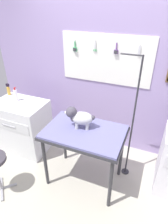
{
  "coord_description": "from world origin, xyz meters",
  "views": [
    {
      "loc": [
        0.75,
        -1.45,
        2.26
      ],
      "look_at": [
        0.01,
        0.33,
        1.11
      ],
      "focal_mm": 30.87,
      "sensor_mm": 36.0,
      "label": 1
    }
  ],
  "objects_px": {
    "grooming_arm": "(131,127)",
    "dog": "(79,117)",
    "grooming_table": "(84,136)",
    "conditioner_bottle": "(16,95)",
    "counter_left": "(23,126)"
  },
  "relations": [
    {
      "from": "grooming_arm",
      "to": "dog",
      "type": "distance_m",
      "value": 0.7
    },
    {
      "from": "dog",
      "to": "counter_left",
      "type": "relative_size",
      "value": 0.43
    },
    {
      "from": "dog",
      "to": "conditioner_bottle",
      "type": "bearing_deg",
      "value": 167.09
    },
    {
      "from": "grooming_arm",
      "to": "conditioner_bottle",
      "type": "height_order",
      "value": "grooming_arm"
    },
    {
      "from": "grooming_table",
      "to": "conditioner_bottle",
      "type": "height_order",
      "value": "conditioner_bottle"
    },
    {
      "from": "dog",
      "to": "counter_left",
      "type": "height_order",
      "value": "dog"
    },
    {
      "from": "dog",
      "to": "conditioner_bottle",
      "type": "distance_m",
      "value": 1.23
    },
    {
      "from": "grooming_table",
      "to": "grooming_arm",
      "type": "distance_m",
      "value": 0.62
    },
    {
      "from": "dog",
      "to": "counter_left",
      "type": "distance_m",
      "value": 1.27
    },
    {
      "from": "dog",
      "to": "conditioner_bottle",
      "type": "height_order",
      "value": "dog"
    },
    {
      "from": "grooming_table",
      "to": "dog",
      "type": "height_order",
      "value": "dog"
    },
    {
      "from": "grooming_table",
      "to": "conditioner_bottle",
      "type": "bearing_deg",
      "value": 165.95
    },
    {
      "from": "dog",
      "to": "grooming_table",
      "type": "bearing_deg",
      "value": -27.93
    },
    {
      "from": "grooming_table",
      "to": "counter_left",
      "type": "relative_size",
      "value": 1.16
    },
    {
      "from": "grooming_arm",
      "to": "conditioner_bottle",
      "type": "bearing_deg",
      "value": -179.1
    }
  ]
}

